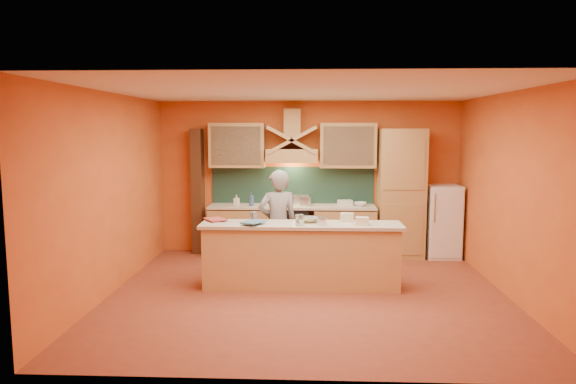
{
  "coord_description": "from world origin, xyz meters",
  "views": [
    {
      "loc": [
        0.03,
        -6.97,
        2.29
      ],
      "look_at": [
        -0.32,
        0.9,
        1.32
      ],
      "focal_mm": 32.0,
      "sensor_mm": 36.0,
      "label": 1
    }
  ],
  "objects_px": {
    "fridge": "(442,221)",
    "person": "(278,224)",
    "kitchen_scale": "(322,222)",
    "mixing_bowl": "(309,220)",
    "stove": "(292,231)"
  },
  "relations": [
    {
      "from": "fridge",
      "to": "mixing_bowl",
      "type": "height_order",
      "value": "fridge"
    },
    {
      "from": "fridge",
      "to": "kitchen_scale",
      "type": "xyz_separation_m",
      "value": [
        -2.2,
        -2.05,
        0.34
      ]
    },
    {
      "from": "fridge",
      "to": "kitchen_scale",
      "type": "height_order",
      "value": "fridge"
    },
    {
      "from": "kitchen_scale",
      "to": "mixing_bowl",
      "type": "distance_m",
      "value": 0.31
    },
    {
      "from": "fridge",
      "to": "person",
      "type": "height_order",
      "value": "person"
    },
    {
      "from": "stove",
      "to": "kitchen_scale",
      "type": "bearing_deg",
      "value": -76.36
    },
    {
      "from": "stove",
      "to": "person",
      "type": "height_order",
      "value": "person"
    },
    {
      "from": "fridge",
      "to": "person",
      "type": "relative_size",
      "value": 0.77
    },
    {
      "from": "stove",
      "to": "person",
      "type": "distance_m",
      "value": 1.49
    },
    {
      "from": "stove",
      "to": "mixing_bowl",
      "type": "bearing_deg",
      "value": -80.05
    },
    {
      "from": "fridge",
      "to": "kitchen_scale",
      "type": "distance_m",
      "value": 3.03
    },
    {
      "from": "person",
      "to": "mixing_bowl",
      "type": "distance_m",
      "value": 0.62
    },
    {
      "from": "stove",
      "to": "mixing_bowl",
      "type": "xyz_separation_m",
      "value": [
        0.31,
        -1.79,
        0.53
      ]
    },
    {
      "from": "fridge",
      "to": "person",
      "type": "xyz_separation_m",
      "value": [
        -2.87,
        -1.43,
        0.19
      ]
    },
    {
      "from": "person",
      "to": "kitchen_scale",
      "type": "bearing_deg",
      "value": 120.37
    }
  ]
}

